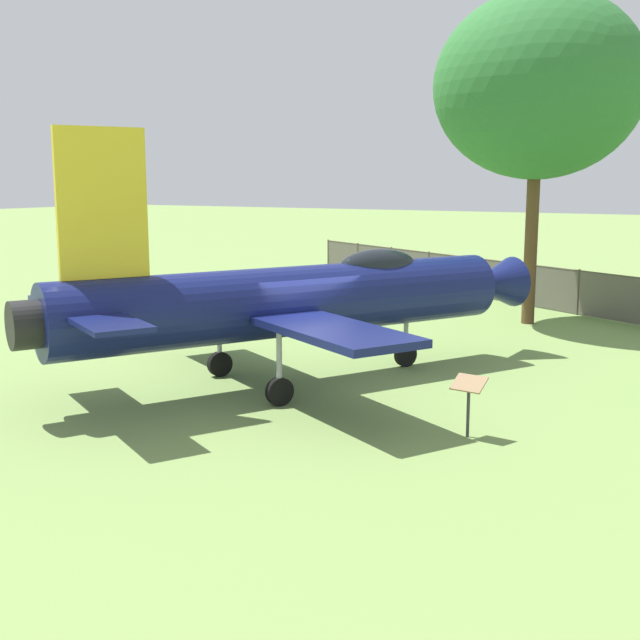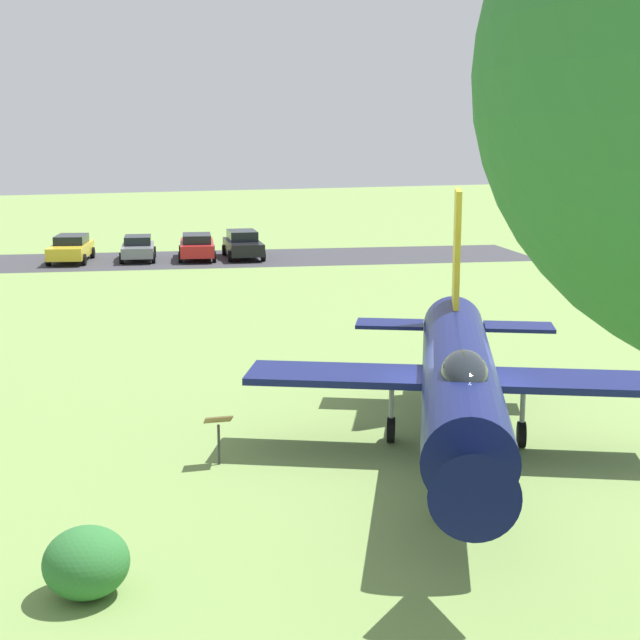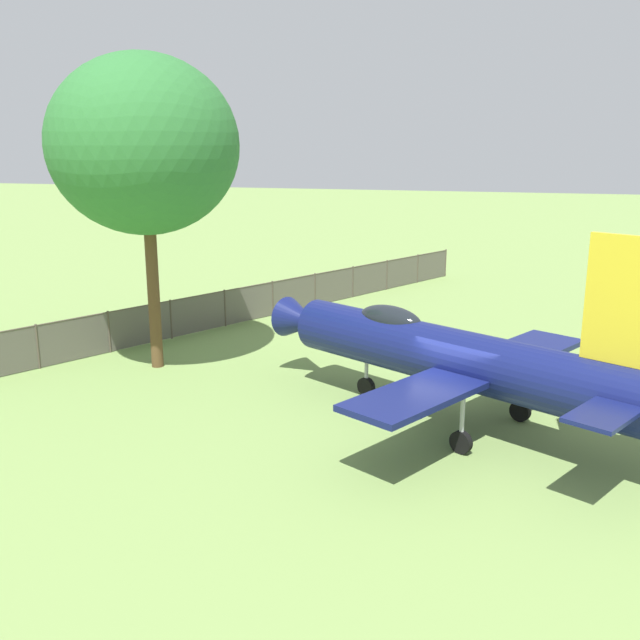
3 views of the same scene
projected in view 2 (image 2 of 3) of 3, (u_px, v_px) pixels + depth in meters
ground_plane at (457, 461)px, 20.54m from camera, size 200.00×200.00×0.00m
parking_strip at (162, 260)px, 53.48m from camera, size 43.76×17.09×0.00m
display_jet at (460, 378)px, 19.81m from camera, size 9.16×12.32×5.72m
shrub_near_fence at (86, 562)px, 14.42m from camera, size 1.35×1.35×1.11m
info_plaque at (218, 427)px, 20.15m from camera, size 0.64×0.46×1.14m
parked_car_black at (243, 244)px, 54.17m from camera, size 2.71×4.95×1.59m
parked_car_red at (197, 246)px, 53.57m from camera, size 2.97×5.01×1.50m
parked_car_gray at (138, 248)px, 53.19m from camera, size 2.67×4.38×1.38m
parked_car_yellow at (71, 248)px, 52.58m from camera, size 3.24×5.13×1.49m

